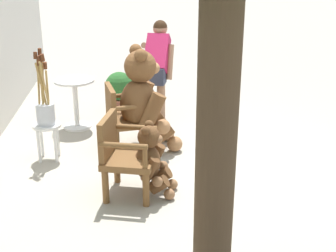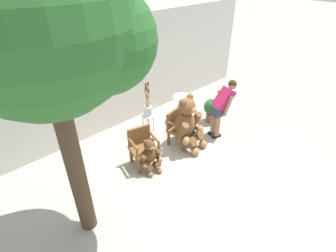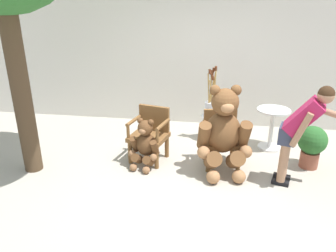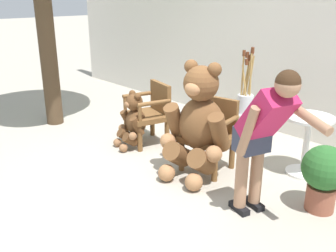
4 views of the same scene
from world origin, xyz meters
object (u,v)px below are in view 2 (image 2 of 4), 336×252
potted_plant (212,109)px  teddy_bear_small (150,155)px  person_visitor (222,104)px  patio_tree (51,28)px  wooden_chair_left (143,146)px  teddy_bear_large (188,123)px  wooden_chair_right (179,127)px  brush_bucket (148,108)px  round_side_table (183,106)px  white_stool (148,119)px

potted_plant → teddy_bear_small: bearing=-171.7°
person_visitor → patio_tree: (-3.79, -0.21, 2.39)m
wooden_chair_left → teddy_bear_small: wooden_chair_left is taller
teddy_bear_large → teddy_bear_small: teddy_bear_large is taller
wooden_chair_right → brush_bucket: 0.98m
wooden_chair_right → round_side_table: bearing=39.0°
person_visitor → white_stool: size_ratio=3.20×
wooden_chair_right → round_side_table: size_ratio=1.19×
wooden_chair_right → white_stool: 0.97m
wooden_chair_right → teddy_bear_large: teddy_bear_large is taller
teddy_bear_large → brush_bucket: 1.21m
teddy_bear_small → white_stool: (0.96, 1.22, -0.03)m
wooden_chair_right → teddy_bear_large: (0.03, -0.25, 0.20)m
person_visitor → brush_bucket: size_ratio=1.61×
white_stool → patio_tree: size_ratio=0.10×
wooden_chair_left → brush_bucket: bearing=45.1°
patio_tree → wooden_chair_left: bearing=22.6°
white_stool → round_side_table: round_side_table is taller
wooden_chair_left → person_visitor: size_ratio=0.58×
wooden_chair_left → round_side_table: bearing=19.3°
person_visitor → potted_plant: (0.36, 0.56, -0.49)m
teddy_bear_small → wooden_chair_left: bearing=85.0°
white_stool → brush_bucket: bearing=-3.1°
wooden_chair_right → white_stool: (-0.20, 0.94, -0.11)m
wooden_chair_right → brush_bucket: bearing=102.0°
white_stool → wooden_chair_right: bearing=-78.0°
person_visitor → round_side_table: size_ratio=2.05×
teddy_bear_small → person_visitor: 2.25m
person_visitor → wooden_chair_right: bearing=155.2°
wooden_chair_left → teddy_bear_large: teddy_bear_large is taller
person_visitor → round_side_table: person_visitor is taller
teddy_bear_large → person_visitor: bearing=-12.6°
teddy_bear_small → person_visitor: (2.18, -0.19, 0.50)m
teddy_bear_small → patio_tree: 3.33m
wooden_chair_right → teddy_bear_small: wooden_chair_right is taller
wooden_chair_left → white_stool: (0.94, 0.94, -0.11)m
teddy_bear_large → white_stool: size_ratio=2.93×
brush_bucket → wooden_chair_left: bearing=-134.9°
teddy_bear_large → white_stool: teddy_bear_large is taller
teddy_bear_small → potted_plant: bearing=8.3°
teddy_bear_small → teddy_bear_large: bearing=1.5°
potted_plant → wooden_chair_right: bearing=-176.4°
wooden_chair_right → teddy_bear_small: size_ratio=1.09×
wooden_chair_right → white_stool: bearing=102.0°
person_visitor → white_stool: (-1.22, 1.41, -0.53)m
teddy_bear_large → round_side_table: size_ratio=1.87×
person_visitor → teddy_bear_large: bearing=167.4°
teddy_bear_large → white_stool: (-0.22, 1.19, -0.30)m
teddy_bear_large → white_stool: 1.25m
wooden_chair_left → potted_plant: bearing=2.0°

